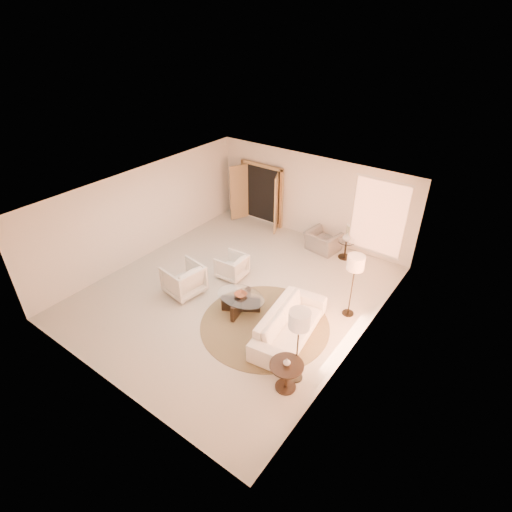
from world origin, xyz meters
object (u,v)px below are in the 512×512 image
Objects in this scene: armchair_left at (232,265)px; armchair_right at (184,278)px; bowl at (241,295)px; side_vase at (347,237)px; floor_lamp_near at (355,265)px; end_table at (286,372)px; floor_lamp_far at (299,323)px; accent_chair at (323,238)px; end_vase at (287,362)px; coffee_table at (241,302)px; sofa at (290,324)px; side_table at (346,247)px.

armchair_left is 1.47m from armchair_right.
side_vase reaches higher than bowl.
armchair_left is 3.64m from floor_lamp_near.
armchair_right reaches higher than end_table.
floor_lamp_near is (3.44, 0.45, 1.09)m from armchair_left.
floor_lamp_far reaches higher than armchair_right.
armchair_right is 0.96× the size of accent_chair.
floor_lamp_near is 2.58m from floor_lamp_far.
floor_lamp_far is 6.44× the size of side_vase.
coffee_table is at bearing 148.30° from end_vase.
floor_lamp_near is at bearing 89.38° from end_vase.
floor_lamp_far is (2.05, -5.00, 1.09)m from accent_chair.
side_vase is at bearing 104.11° from floor_lamp_far.
accent_chair reaches higher than coffee_table.
sofa is 2.88m from armchair_left.
armchair_left is 3.62m from side_table.
sofa is 1.49m from bowl.
floor_lamp_far is at bearing 55.41° from armchair_left.
sofa is 3.18× the size of armchair_left.
end_table is (2.02, -5.34, 0.02)m from accent_chair.
floor_lamp_far is at bearing -24.77° from coffee_table.
end_vase is at bearing -31.70° from coffee_table.
floor_lamp_far is at bearing -75.89° from side_table.
armchair_right is 5.06m from side_vase.
armchair_left is 2.48× the size of bowl.
end_table reaches higher than coffee_table.
side_table is (1.01, 3.97, 0.06)m from coffee_table.
coffee_table is 2.98m from floor_lamp_near.
floor_lamp_far is at bearing -149.36° from sofa.
bowl reaches higher than coffee_table.
floor_lamp_near reaches higher than armchair_left.
coffee_table is at bearing 155.23° from floor_lamp_far.
armchair_right reaches higher than end_vase.
bowl is 2.00× the size of end_vase.
accent_chair is 6.33× the size of end_vase.
armchair_right reaches higher than bowl.
coffee_table is 2.64m from end_table.
side_table is at bearing 75.69° from coffee_table.
side_vase is at bearing 75.69° from bowl.
side_vase is (-0.47, 4.01, 0.38)m from sofa.
accent_chair is 0.55× the size of floor_lamp_far.
bowl is (1.74, 0.28, 0.05)m from armchair_right.
floor_lamp_near reaches higher than end_vase.
side_vase is (-1.23, 5.35, 0.01)m from end_vase.
bowl is at bearing -104.31° from side_table.
sofa is 7.90× the size of bowl.
side_vase reaches higher than armchair_left.
armchair_right reaches higher than accent_chair.
accent_chair is 5.71m from end_table.
floor_lamp_far is 5.74× the size of bowl.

